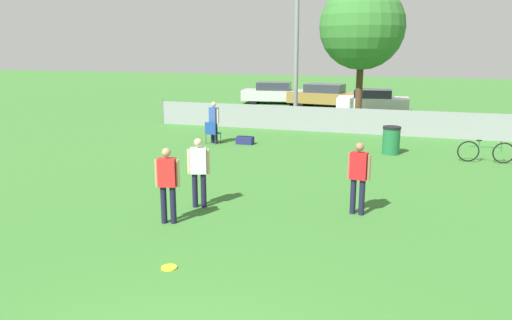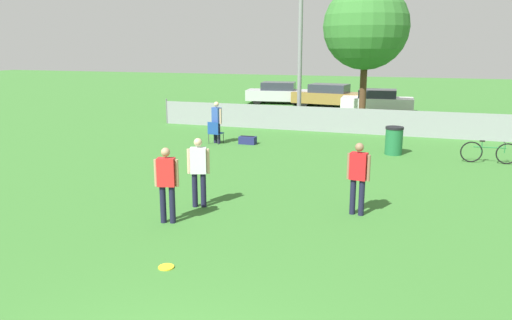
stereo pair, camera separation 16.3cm
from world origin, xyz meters
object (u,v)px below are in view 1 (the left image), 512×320
(bicycle_sideline, at_px, (486,152))
(parked_car_tan, at_px, (324,95))
(spectator_in_blue, at_px, (214,120))
(trash_bin, at_px, (391,140))
(frisbee_disc, at_px, (169,268))
(light_pole, at_px, (297,3))
(player_receiver_white, at_px, (199,168))
(player_thrower_red, at_px, (359,174))
(gear_bag_sideline, at_px, (245,140))
(tree_near_pole, at_px, (362,27))
(player_defender_red, at_px, (167,181))
(folding_chair_sideline, at_px, (212,132))
(parked_car_silver, at_px, (274,93))
(parked_car_white, at_px, (373,101))

(bicycle_sideline, distance_m, parked_car_tan, 15.96)
(spectator_in_blue, distance_m, trash_bin, 6.71)
(spectator_in_blue, relative_size, frisbee_disc, 5.94)
(light_pole, relative_size, player_receiver_white, 5.86)
(player_receiver_white, bearing_deg, player_thrower_red, -9.30)
(frisbee_disc, height_order, gear_bag_sideline, gear_bag_sideline)
(bicycle_sideline, bearing_deg, trash_bin, 168.83)
(tree_near_pole, distance_m, gear_bag_sideline, 8.47)
(player_defender_red, height_order, frisbee_disc, player_defender_red)
(light_pole, height_order, player_receiver_white, light_pole)
(tree_near_pole, height_order, trash_bin, tree_near_pole)
(player_receiver_white, bearing_deg, folding_chair_sideline, 91.51)
(bicycle_sideline, xyz_separation_m, parked_car_silver, (-11.33, 14.40, 0.33))
(frisbee_disc, distance_m, gear_bag_sideline, 11.19)
(player_defender_red, height_order, spectator_in_blue, player_defender_red)
(spectator_in_blue, distance_m, parked_car_silver, 14.19)
(frisbee_disc, xyz_separation_m, folding_chair_sideline, (-3.65, 10.57, 0.47))
(light_pole, xyz_separation_m, gear_bag_sideline, (-0.74, -5.24, -5.49))
(bicycle_sideline, bearing_deg, tree_near_pole, 122.26)
(trash_bin, bearing_deg, bicycle_sideline, -7.45)
(folding_chair_sideline, relative_size, parked_car_white, 0.21)
(player_defender_red, distance_m, bicycle_sideline, 11.03)
(player_thrower_red, xyz_separation_m, folding_chair_sideline, (-6.38, 6.70, -0.46))
(spectator_in_blue, relative_size, folding_chair_sideline, 1.89)
(parked_car_silver, bearing_deg, folding_chair_sideline, -92.11)
(spectator_in_blue, xyz_separation_m, parked_car_silver, (-1.60, 14.10, -0.23))
(parked_car_silver, xyz_separation_m, parked_car_tan, (3.46, -0.52, -0.01))
(trash_bin, bearing_deg, gear_bag_sideline, 178.43)
(tree_near_pole, bearing_deg, parked_car_silver, 130.08)
(player_thrower_red, relative_size, folding_chair_sideline, 1.92)
(player_thrower_red, bearing_deg, player_receiver_white, -161.81)
(bicycle_sideline, height_order, parked_car_tan, parked_car_tan)
(bicycle_sideline, bearing_deg, light_pole, 139.68)
(player_thrower_red, bearing_deg, player_defender_red, -145.74)
(frisbee_disc, height_order, folding_chair_sideline, folding_chair_sideline)
(light_pole, relative_size, gear_bag_sideline, 14.92)
(player_thrower_red, xyz_separation_m, trash_bin, (0.35, 6.91, -0.45))
(player_thrower_red, relative_size, spectator_in_blue, 1.02)
(tree_near_pole, relative_size, parked_car_white, 1.61)
(light_pole, bearing_deg, folding_chair_sideline, -109.34)
(player_defender_red, height_order, parked_car_white, player_defender_red)
(tree_near_pole, distance_m, folding_chair_sideline, 9.16)
(player_defender_red, bearing_deg, folding_chair_sideline, 91.95)
(tree_near_pole, bearing_deg, gear_bag_sideline, -119.94)
(bicycle_sideline, distance_m, parked_car_white, 12.82)
(player_thrower_red, xyz_separation_m, bicycle_sideline, (3.39, 6.51, -0.58))
(folding_chair_sideline, bearing_deg, tree_near_pole, -119.27)
(parked_car_tan, bearing_deg, player_thrower_red, -70.96)
(player_defender_red, xyz_separation_m, gear_bag_sideline, (-1.36, 8.90, -0.80))
(trash_bin, relative_size, parked_car_silver, 0.23)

